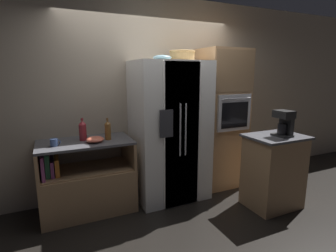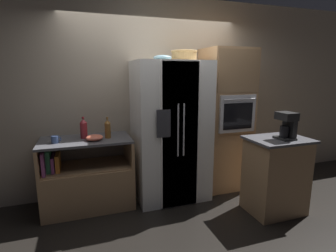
% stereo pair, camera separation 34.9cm
% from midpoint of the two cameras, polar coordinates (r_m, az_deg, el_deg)
% --- Properties ---
extents(ground_plane, '(20.00, 20.00, 0.00)m').
position_cam_midpoint_polar(ground_plane, '(3.82, -3.69, -15.65)').
color(ground_plane, black).
extents(wall_back, '(12.00, 0.06, 2.80)m').
position_cam_midpoint_polar(wall_back, '(3.88, -6.58, 6.37)').
color(wall_back, tan).
rests_on(wall_back, ground_plane).
extents(counter_left, '(1.12, 0.64, 0.92)m').
position_cam_midpoint_polar(counter_left, '(3.61, -19.98, -12.10)').
color(counter_left, '#A87F56').
rests_on(counter_left, ground_plane).
extents(refrigerator, '(0.99, 0.77, 1.90)m').
position_cam_midpoint_polar(refrigerator, '(3.62, -2.36, -1.16)').
color(refrigerator, white).
rests_on(refrigerator, ground_plane).
extents(wall_oven, '(0.68, 0.67, 2.09)m').
position_cam_midpoint_polar(wall_oven, '(4.07, 9.00, 1.54)').
color(wall_oven, '#A87F56').
rests_on(wall_oven, ground_plane).
extents(island_counter, '(0.72, 0.55, 0.96)m').
position_cam_midpoint_polar(island_counter, '(3.66, 19.43, -9.28)').
color(island_counter, '#A87F56').
rests_on(island_counter, ground_plane).
extents(wicker_basket, '(0.36, 0.36, 0.14)m').
position_cam_midpoint_polar(wicker_basket, '(3.68, 0.30, 15.12)').
color(wicker_basket, tan).
rests_on(wicker_basket, refrigerator).
extents(fruit_bowl, '(0.24, 0.24, 0.07)m').
position_cam_midpoint_polar(fruit_bowl, '(3.47, -4.25, 14.62)').
color(fruit_bowl, '#668C99').
rests_on(fruit_bowl, refrigerator).
extents(bottle_tall, '(0.09, 0.09, 0.28)m').
position_cam_midpoint_polar(bottle_tall, '(3.45, -20.88, -0.92)').
color(bottle_tall, maroon).
rests_on(bottle_tall, counter_left).
extents(bottle_short, '(0.08, 0.08, 0.27)m').
position_cam_midpoint_polar(bottle_short, '(3.40, -15.87, -0.89)').
color(bottle_short, brown).
rests_on(bottle_short, counter_left).
extents(mug, '(0.12, 0.08, 0.09)m').
position_cam_midpoint_polar(mug, '(3.34, -26.34, -3.26)').
color(mug, '#384C7A').
rests_on(mug, counter_left).
extents(mixing_bowl, '(0.21, 0.21, 0.07)m').
position_cam_midpoint_polar(mixing_bowl, '(3.33, -18.53, -2.82)').
color(mixing_bowl, '#DB664C').
rests_on(mixing_bowl, counter_left).
extents(coffee_maker, '(0.18, 0.22, 0.33)m').
position_cam_midpoint_polar(coffee_maker, '(3.49, 21.46, 0.78)').
color(coffee_maker, black).
rests_on(coffee_maker, island_counter).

